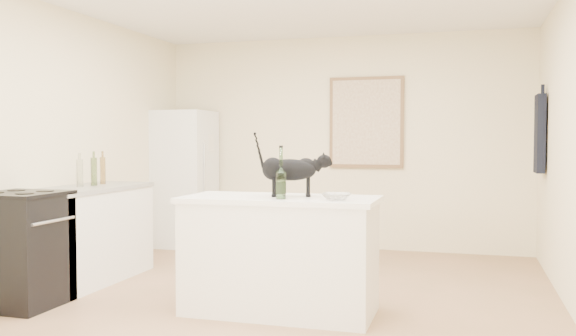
{
  "coord_description": "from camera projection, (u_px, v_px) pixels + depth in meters",
  "views": [
    {
      "loc": [
        1.47,
        -4.69,
        1.34
      ],
      "look_at": [
        0.15,
        -0.15,
        1.12
      ],
      "focal_mm": 38.25,
      "sensor_mm": 36.0,
      "label": 1
    }
  ],
  "objects": [
    {
      "name": "floor",
      "position": [
        275.0,
        305.0,
        4.97
      ],
      "size": [
        5.5,
        5.5,
        0.0
      ],
      "primitive_type": "plane",
      "color": "#A47657",
      "rests_on": "ground"
    },
    {
      "name": "wall_back",
      "position": [
        342.0,
        143.0,
        7.55
      ],
      "size": [
        4.5,
        0.0,
        4.5
      ],
      "primitive_type": "plane",
      "rotation": [
        1.57,
        0.0,
        0.0
      ],
      "color": "beige",
      "rests_on": "ground"
    },
    {
      "name": "wall_front",
      "position": [
        53.0,
        150.0,
        2.27
      ],
      "size": [
        4.5,
        0.0,
        4.5
      ],
      "primitive_type": "plane",
      "rotation": [
        -1.57,
        0.0,
        0.0
      ],
      "color": "beige",
      "rests_on": "ground"
    },
    {
      "name": "wall_left",
      "position": [
        38.0,
        144.0,
        5.54
      ],
      "size": [
        0.0,
        5.5,
        5.5
      ],
      "primitive_type": "plane",
      "rotation": [
        1.57,
        0.0,
        1.57
      ],
      "color": "beige",
      "rests_on": "ground"
    },
    {
      "name": "island_base",
      "position": [
        280.0,
        257.0,
        4.73
      ],
      "size": [
        1.44,
        0.67,
        0.86
      ],
      "primitive_type": "cube",
      "color": "white",
      "rests_on": "floor"
    },
    {
      "name": "island_top",
      "position": [
        280.0,
        199.0,
        4.71
      ],
      "size": [
        1.5,
        0.7,
        0.04
      ],
      "primitive_type": "cube",
      "color": "white",
      "rests_on": "island_base"
    },
    {
      "name": "left_cabinets",
      "position": [
        88.0,
        236.0,
        5.78
      ],
      "size": [
        0.6,
        1.4,
        0.86
      ],
      "primitive_type": "cube",
      "color": "white",
      "rests_on": "floor"
    },
    {
      "name": "left_countertop",
      "position": [
        87.0,
        189.0,
        5.76
      ],
      "size": [
        0.62,
        1.44,
        0.04
      ],
      "primitive_type": "cube",
      "color": "gray",
      "rests_on": "left_cabinets"
    },
    {
      "name": "stove",
      "position": [
        22.0,
        250.0,
        4.92
      ],
      "size": [
        0.6,
        0.6,
        0.9
      ],
      "primitive_type": "cube",
      "color": "black",
      "rests_on": "floor"
    },
    {
      "name": "fridge",
      "position": [
        184.0,
        179.0,
        7.73
      ],
      "size": [
        0.68,
        0.68,
        1.7
      ],
      "primitive_type": "cube",
      "color": "white",
      "rests_on": "floor"
    },
    {
      "name": "artwork_frame",
      "position": [
        366.0,
        122.0,
        7.42
      ],
      "size": [
        0.9,
        0.03,
        1.1
      ],
      "primitive_type": "cube",
      "color": "brown",
      "rests_on": "wall_back"
    },
    {
      "name": "artwork_canvas",
      "position": [
        366.0,
        122.0,
        7.41
      ],
      "size": [
        0.82,
        0.0,
        1.02
      ],
      "primitive_type": "cube",
      "color": "beige",
      "rests_on": "wall_back"
    },
    {
      "name": "hanging_garment",
      "position": [
        540.0,
        134.0,
        6.26
      ],
      "size": [
        0.08,
        0.34,
        0.8
      ],
      "primitive_type": "cube",
      "color": "black",
      "rests_on": "wall_right"
    },
    {
      "name": "black_cat",
      "position": [
        290.0,
        173.0,
        4.72
      ],
      "size": [
        0.55,
        0.3,
        0.37
      ],
      "primitive_type": null,
      "rotation": [
        0.0,
        0.0,
        0.28
      ],
      "color": "black",
      "rests_on": "island_top"
    },
    {
      "name": "wine_bottle",
      "position": [
        281.0,
        176.0,
        4.52
      ],
      "size": [
        0.1,
        0.1,
        0.35
      ],
      "primitive_type": "cylinder",
      "rotation": [
        0.0,
        0.0,
        0.38
      ],
      "color": "#234F1F",
      "rests_on": "island_top"
    },
    {
      "name": "glass_bowl",
      "position": [
        336.0,
        197.0,
        4.43
      ],
      "size": [
        0.23,
        0.23,
        0.05
      ],
      "primitive_type": "imported",
      "rotation": [
        0.0,
        0.0,
        0.05
      ],
      "color": "white",
      "rests_on": "island_top"
    },
    {
      "name": "fridge_paper",
      "position": [
        210.0,
        143.0,
        7.64
      ],
      "size": [
        0.04,
        0.16,
        0.21
      ],
      "primitive_type": "cube",
      "rotation": [
        0.0,
        0.0,
        -0.21
      ],
      "color": "silver",
      "rests_on": "fridge"
    },
    {
      "name": "counter_bottle_cluster",
      "position": [
        92.0,
        172.0,
        5.85
      ],
      "size": [
        0.1,
        0.45,
        0.27
      ],
      "color": "#AAB5A7",
      "rests_on": "left_countertop"
    }
  ]
}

